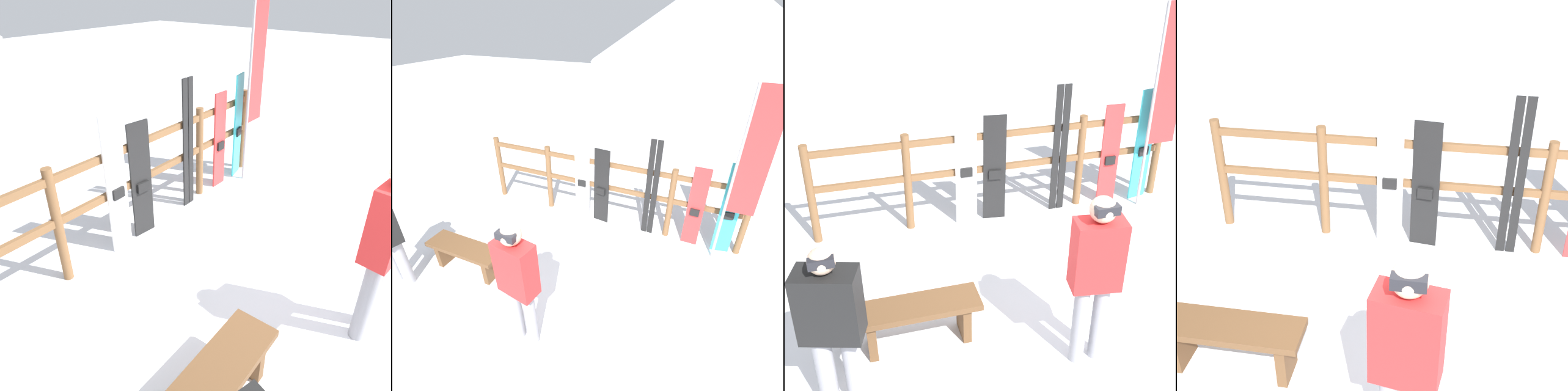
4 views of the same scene
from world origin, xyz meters
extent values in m
plane|color=white|center=(0.00, 0.00, 0.00)|extent=(40.00, 40.00, 0.00)
cylinder|color=brown|center=(-1.14, 2.19, 0.63)|extent=(0.10, 0.10, 1.27)
cylinder|color=brown|center=(0.00, 2.19, 0.63)|extent=(0.10, 0.10, 1.27)
cylinder|color=brown|center=(1.14, 2.19, 0.63)|extent=(0.10, 0.10, 1.27)
cylinder|color=brown|center=(2.28, 2.19, 0.63)|extent=(0.10, 0.10, 1.27)
cube|color=brown|center=(0.00, 2.19, 0.70)|extent=(4.56, 0.05, 0.08)
cube|color=brown|center=(0.00, 2.19, 1.14)|extent=(4.56, 0.05, 0.08)
cube|color=brown|center=(-1.40, 0.16, 0.42)|extent=(1.16, 0.36, 0.06)
cube|color=brown|center=(-0.96, 0.16, 0.20)|extent=(0.08, 0.29, 0.39)
cylinder|color=gray|center=(-0.07, -0.44, 0.41)|extent=(0.13, 0.13, 0.81)
cylinder|color=gray|center=(0.12, -0.44, 0.41)|extent=(0.13, 0.13, 0.81)
cube|color=red|center=(0.03, -0.44, 1.13)|extent=(0.45, 0.29, 0.64)
cube|color=white|center=(-0.42, 2.13, 0.80)|extent=(0.27, 0.02, 1.60)
cube|color=black|center=(-0.42, 2.11, 0.72)|extent=(0.15, 0.03, 0.12)
cube|color=black|center=(-0.05, 2.13, 0.71)|extent=(0.29, 0.06, 1.42)
cube|color=black|center=(-0.05, 2.11, 0.64)|extent=(0.16, 0.05, 0.12)
cube|color=black|center=(0.77, 2.14, 0.86)|extent=(0.09, 0.02, 1.72)
cube|color=black|center=(0.87, 2.14, 0.86)|extent=(0.09, 0.02, 1.72)
cube|color=red|center=(1.54, 2.13, 0.70)|extent=(0.25, 0.03, 1.40)
cube|color=black|center=(1.54, 2.11, 0.63)|extent=(0.14, 0.03, 0.12)
cube|color=#2DBFCC|center=(2.02, 2.13, 0.78)|extent=(0.28, 0.08, 1.56)
cube|color=black|center=(2.02, 2.11, 0.70)|extent=(0.16, 0.06, 0.12)
cylinder|color=#99999E|center=(1.93, 1.93, 1.33)|extent=(0.04, 0.04, 2.66)
cube|color=red|center=(2.13, 1.93, 1.77)|extent=(0.36, 0.01, 1.77)
camera|label=1|loc=(-2.75, -0.72, 2.74)|focal=35.00mm
camera|label=2|loc=(1.60, -2.20, 3.36)|focal=28.00mm
camera|label=3|loc=(-1.89, -3.69, 3.71)|focal=50.00mm
camera|label=4|loc=(0.20, -2.74, 3.41)|focal=50.00mm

